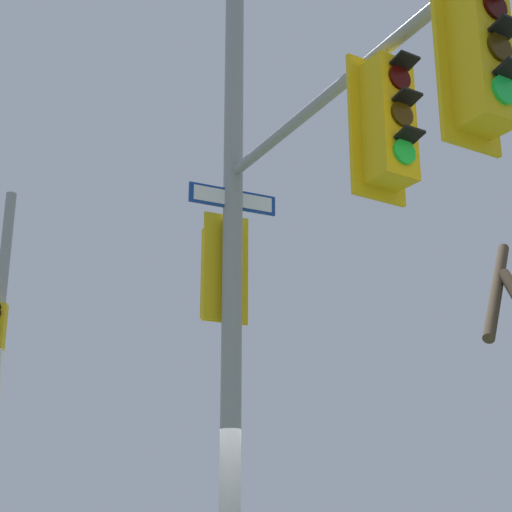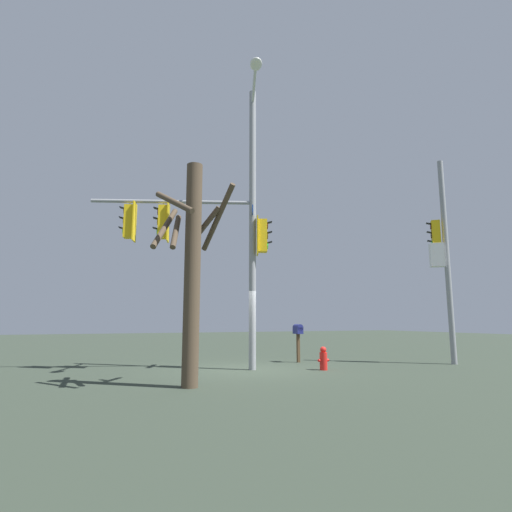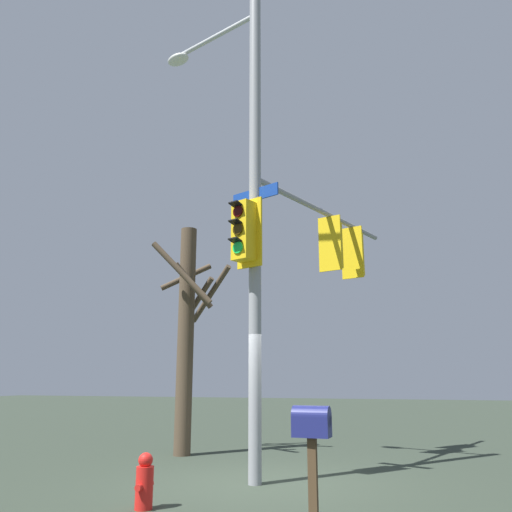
{
  "view_description": "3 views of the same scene",
  "coord_description": "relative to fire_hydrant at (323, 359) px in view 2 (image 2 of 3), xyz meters",
  "views": [
    {
      "loc": [
        -5.76,
        6.1,
        1.69
      ],
      "look_at": [
        0.05,
        -0.45,
        4.52
      ],
      "focal_mm": 54.96,
      "sensor_mm": 36.0,
      "label": 1
    },
    {
      "loc": [
        -5.19,
        -12.5,
        1.56
      ],
      "look_at": [
        0.06,
        -0.49,
        3.61
      ],
      "focal_mm": 28.94,
      "sensor_mm": 36.0,
      "label": 2
    },
    {
      "loc": [
        8.9,
        2.63,
        1.71
      ],
      "look_at": [
        0.5,
        0.04,
        3.84
      ],
      "focal_mm": 35.86,
      "sensor_mm": 36.0,
      "label": 3
    }
  ],
  "objects": [
    {
      "name": "ground_plane",
      "position": [
        -2.16,
        1.05,
        -0.34
      ],
      "size": [
        80.0,
        80.0,
        0.0
      ],
      "primitive_type": "plane",
      "color": "#2E382D"
    },
    {
      "name": "main_signal_pole_assembly",
      "position": [
        -3.13,
        1.23,
        4.68
      ],
      "size": [
        5.68,
        4.45,
        9.53
      ],
      "rotation": [
        0.0,
        0.0,
        2.78
      ],
      "color": "gray",
      "rests_on": "ground"
    },
    {
      "name": "secondary_pole_assembly",
      "position": [
        5.13,
        -0.29,
        3.71
      ],
      "size": [
        0.68,
        0.61,
        7.64
      ],
      "rotation": [
        0.0,
        0.0,
        2.49
      ],
      "color": "gray",
      "rests_on": "ground"
    },
    {
      "name": "fire_hydrant",
      "position": [
        0.0,
        0.0,
        0.0
      ],
      "size": [
        0.38,
        0.24,
        0.73
      ],
      "color": "red",
      "rests_on": "ground"
    },
    {
      "name": "mailbox",
      "position": [
        0.46,
        2.43,
        0.76
      ],
      "size": [
        0.26,
        0.45,
        1.41
      ],
      "rotation": [
        0.0,
        0.0,
        6.23
      ],
      "color": "#4C3823",
      "rests_on": "ground"
    },
    {
      "name": "bare_tree_behind_pole",
      "position": [
        -4.78,
        -1.65,
        2.58
      ],
      "size": [
        2.01,
        1.99,
        5.47
      ],
      "color": "#4C3D2D",
      "rests_on": "ground"
    }
  ]
}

